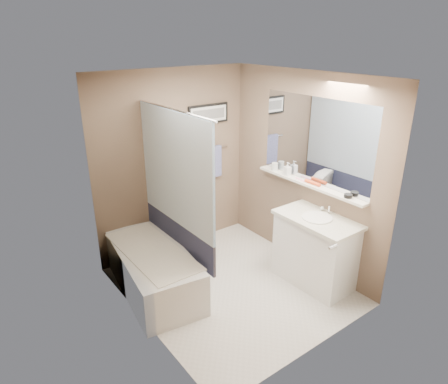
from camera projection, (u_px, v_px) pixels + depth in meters
ground at (232, 286)px, 4.71m from camera, size 2.50×2.50×0.00m
ceiling at (233, 78)px, 3.82m from camera, size 2.20×2.50×0.04m
wall_back at (174, 164)px, 5.18m from camera, size 2.20×0.04×2.40m
wall_front at (322, 235)px, 3.35m from camera, size 2.20×0.04×2.40m
wall_left at (140, 218)px, 3.66m from camera, size 0.04×2.50×2.40m
wall_right at (302, 172)px, 4.86m from camera, size 0.04×2.50×2.40m
tile_surround at (119, 219)px, 4.10m from camera, size 0.02×1.55×2.00m
curtain_rod at (172, 109)px, 4.10m from camera, size 0.02×1.55×0.02m
curtain_upper at (175, 169)px, 4.34m from camera, size 0.03×1.45×1.28m
curtain_lower at (179, 236)px, 4.64m from camera, size 0.03×1.45×0.36m
mirror at (315, 141)px, 4.60m from camera, size 0.02×1.60×1.00m
shelf at (308, 184)px, 4.76m from camera, size 0.12×1.60×0.03m
towel_bar at (210, 149)px, 5.43m from camera, size 0.60×0.02×0.02m
towel at (211, 162)px, 5.49m from camera, size 0.34×0.05×0.44m
art_frame at (208, 114)px, 5.27m from camera, size 0.62×0.02×0.26m
art_mat at (209, 114)px, 5.26m from camera, size 0.56×0.00×0.20m
art_image at (209, 114)px, 5.26m from camera, size 0.50×0.00×0.13m
door at (360, 238)px, 3.72m from camera, size 0.80×0.02×2.00m
door_handle at (333, 247)px, 3.58m from camera, size 0.10×0.02×0.02m
bathtub at (154, 270)px, 4.57m from camera, size 0.90×1.58×0.50m
tub_rim at (152, 251)px, 4.48m from camera, size 0.56×1.36×0.02m
toilet at (188, 228)px, 5.24m from camera, size 0.65×0.86×0.78m
vanity at (315, 252)px, 4.67m from camera, size 0.53×0.92×0.80m
countertop at (318, 219)px, 4.51m from camera, size 0.54×0.96×0.04m
sink_basin at (317, 217)px, 4.49m from camera, size 0.34×0.34×0.01m
faucet_spout at (329, 210)px, 4.58m from camera, size 0.02×0.02×0.10m
faucet_knob at (322, 208)px, 4.67m from camera, size 0.05×0.05×0.05m
candle_bowl_near at (348, 196)px, 4.33m from camera, size 0.09×0.09×0.04m
hair_brush_front at (313, 183)px, 4.70m from camera, size 0.05×0.22×0.04m
pink_comb at (300, 179)px, 4.86m from camera, size 0.04×0.16×0.01m
glass_jar at (275, 167)px, 5.17m from camera, size 0.08×0.08×0.10m
soap_bottle at (288, 169)px, 4.99m from camera, size 0.08×0.08×0.16m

